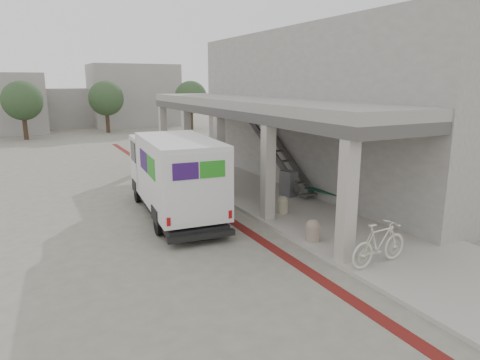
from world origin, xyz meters
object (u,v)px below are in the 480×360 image
bench (325,194)px  bicycle_cream (379,243)px  utility_cabinet (289,183)px  fedex_truck (174,174)px

bench → bicycle_cream: bearing=-129.7°
utility_cabinet → fedex_truck: bearing=170.5°
fedex_truck → bicycle_cream: bearing=-59.8°
bicycle_cream → fedex_truck: bearing=21.3°
bench → bicycle_cream: 5.99m
bench → bicycle_cream: size_ratio=0.94×
bench → utility_cabinet: bearing=105.6°
fedex_truck → bench: fedex_truck is taller
bench → utility_cabinet: (-0.81, 1.37, 0.22)m
fedex_truck → bicycle_cream: size_ratio=3.63×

